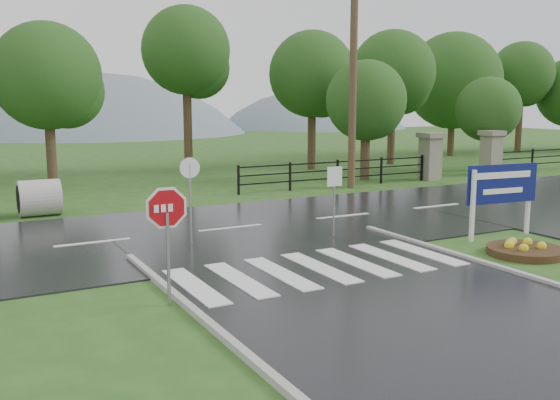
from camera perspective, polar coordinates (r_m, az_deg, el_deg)
ground at (r=10.56m, az=18.45°, el=-12.56°), size 120.00×120.00×0.00m
main_road at (r=18.55m, az=-4.55°, el=-2.70°), size 90.00×8.00×0.04m
crosswalk at (r=14.23m, az=3.63°, el=-6.16°), size 6.50×2.80×0.02m
pillar_west at (r=30.50m, az=13.58°, el=4.01°), size 1.00×1.00×2.24m
pillar_east at (r=33.29m, az=18.74°, el=4.20°), size 1.00×1.00×2.24m
fence_west at (r=27.34m, az=5.29°, el=2.70°), size 9.58×0.08×1.20m
hills at (r=74.98m, az=-19.13°, el=-6.21°), size 102.00×48.00×48.00m
treeline at (r=31.96m, az=-13.06°, el=2.14°), size 83.20×5.20×10.00m
stop_sign at (r=11.61m, az=-10.30°, el=-1.58°), size 1.07×0.08×2.40m
estate_billboard at (r=18.25m, az=19.66°, el=1.09°), size 2.34×0.30×2.06m
flower_bed at (r=16.67m, az=21.53°, el=-4.22°), size 1.87×1.87×0.37m
reg_sign_small at (r=17.20m, az=4.99°, el=1.17°), size 0.44×0.08×2.00m
reg_sign_round at (r=16.49m, az=-8.22°, el=0.88°), size 0.54×0.08×2.33m
utility_pole_east at (r=26.98m, az=6.70°, el=11.46°), size 1.71×0.32×9.63m
entrance_tree_left at (r=29.84m, az=7.89°, el=8.97°), size 3.79×3.79×5.64m
entrance_tree_right at (r=35.12m, az=18.51°, el=7.84°), size 3.42×3.42×4.98m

